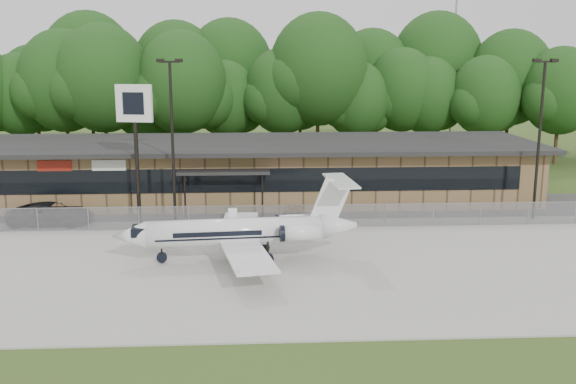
{
  "coord_description": "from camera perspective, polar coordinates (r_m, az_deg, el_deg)",
  "views": [
    {
      "loc": [
        0.03,
        -22.9,
        10.33
      ],
      "look_at": [
        1.86,
        12.0,
        2.95
      ],
      "focal_mm": 40.0,
      "sensor_mm": 36.0,
      "label": 1
    }
  ],
  "objects": [
    {
      "name": "ground",
      "position": [
        25.12,
        -2.88,
        -12.38
      ],
      "size": [
        160.0,
        160.0,
        0.0
      ],
      "primitive_type": "plane",
      "color": "#3A4E1B",
      "rests_on": "ground"
    },
    {
      "name": "apron",
      "position": [
        32.57,
        -2.92,
        -6.52
      ],
      "size": [
        64.0,
        18.0,
        0.08
      ],
      "primitive_type": "cube",
      "color": "#9E9B93",
      "rests_on": "ground"
    },
    {
      "name": "parking_lot",
      "position": [
        43.63,
        -2.96,
        -1.75
      ],
      "size": [
        50.0,
        9.0,
        0.06
      ],
      "primitive_type": "cube",
      "color": "#383835",
      "rests_on": "ground"
    },
    {
      "name": "terminal",
      "position": [
        47.54,
        -3.0,
        2.02
      ],
      "size": [
        41.0,
        11.65,
        4.3
      ],
      "color": "olive",
      "rests_on": "ground"
    },
    {
      "name": "fence",
      "position": [
        39.09,
        -2.96,
        -2.25
      ],
      "size": [
        46.0,
        0.04,
        1.52
      ],
      "color": "gray",
      "rests_on": "ground"
    },
    {
      "name": "treeline",
      "position": [
        64.96,
        -3.07,
        9.4
      ],
      "size": [
        72.0,
        12.0,
        15.0
      ],
      "primitive_type": null,
      "color": "black",
      "rests_on": "ground"
    },
    {
      "name": "radio_mast",
      "position": [
        74.26,
        14.6,
        13.22
      ],
      "size": [
        0.2,
        0.2,
        25.0
      ],
      "primitive_type": "cylinder",
      "color": "gray",
      "rests_on": "ground"
    },
    {
      "name": "light_pole_mid",
      "position": [
        39.96,
        -10.27,
        5.47
      ],
      "size": [
        1.55,
        0.3,
        10.23
      ],
      "color": "black",
      "rests_on": "ground"
    },
    {
      "name": "light_pole_right",
      "position": [
        43.52,
        21.5,
        5.35
      ],
      "size": [
        1.55,
        0.3,
        10.23
      ],
      "color": "black",
      "rests_on": "ground"
    },
    {
      "name": "business_jet",
      "position": [
        32.92,
        -3.96,
        -3.64
      ],
      "size": [
        12.62,
        11.26,
        4.25
      ],
      "rotation": [
        0.0,
        0.0,
        0.09
      ],
      "color": "white",
      "rests_on": "ground"
    },
    {
      "name": "suv",
      "position": [
        42.71,
        -20.31,
        -1.85
      ],
      "size": [
        5.17,
        2.41,
        1.43
      ],
      "primitive_type": "imported",
      "rotation": [
        0.0,
        0.0,
        1.58
      ],
      "color": "#272729",
      "rests_on": "ground"
    },
    {
      "name": "pole_sign",
      "position": [
        40.53,
        -13.46,
        6.4
      ],
      "size": [
        2.28,
        0.74,
        8.71
      ],
      "rotation": [
        0.0,
        0.0,
        -0.21
      ],
      "color": "black",
      "rests_on": "ground"
    }
  ]
}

